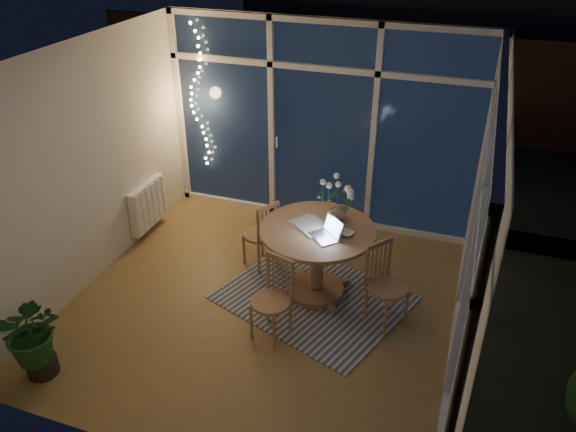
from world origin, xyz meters
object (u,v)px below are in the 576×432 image
object	(u,v)px
chair_left	(260,233)
chair_right	(388,286)
dining_table	(317,262)
chair_front	(271,300)
laptop	(324,228)
flower_vase	(337,212)
potted_plant	(35,341)

from	to	relation	value
chair_left	chair_right	xyz separation A→B (m)	(1.57, -0.54, 0.02)
dining_table	chair_left	distance (m)	0.83
chair_front	laptop	size ratio (longest dim) A/B	2.94
dining_table	chair_front	world-z (taller)	chair_front
chair_front	chair_left	bearing A→B (deg)	132.73
chair_right	laptop	bearing A→B (deg)	118.94
dining_table	flower_vase	world-z (taller)	flower_vase
chair_front	laptop	xyz separation A→B (m)	(0.32, 0.66, 0.49)
flower_vase	chair_left	bearing A→B (deg)	175.05
chair_left	chair_front	size ratio (longest dim) A/B	1.00
dining_table	flower_vase	size ratio (longest dim) A/B	5.71
dining_table	laptop	distance (m)	0.55
dining_table	laptop	bearing A→B (deg)	-54.10
chair_left	potted_plant	size ratio (longest dim) A/B	1.15
laptop	chair_front	bearing A→B (deg)	-72.75
potted_plant	laptop	bearing A→B (deg)	40.59
chair_front	flower_vase	size ratio (longest dim) A/B	4.15
chair_left	laptop	bearing A→B (deg)	91.61
chair_right	flower_vase	xyz separation A→B (m)	(-0.66, 0.46, 0.47)
flower_vase	chair_front	bearing A→B (deg)	-109.21
flower_vase	chair_right	bearing A→B (deg)	-34.95
chair_front	potted_plant	size ratio (longest dim) A/B	1.15
chair_left	chair_right	distance (m)	1.66
flower_vase	potted_plant	bearing A→B (deg)	-134.50
chair_right	potted_plant	xyz separation A→B (m)	(-2.80, -1.72, -0.07)
chair_right	laptop	world-z (taller)	laptop
dining_table	flower_vase	bearing A→B (deg)	58.11
chair_left	chair_front	xyz separation A→B (m)	(0.55, -1.11, -0.00)
chair_right	chair_front	world-z (taller)	chair_right
chair_left	chair_front	distance (m)	1.24
chair_front	flower_vase	xyz separation A→B (m)	(0.36, 1.03, 0.49)
chair_left	laptop	world-z (taller)	laptop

